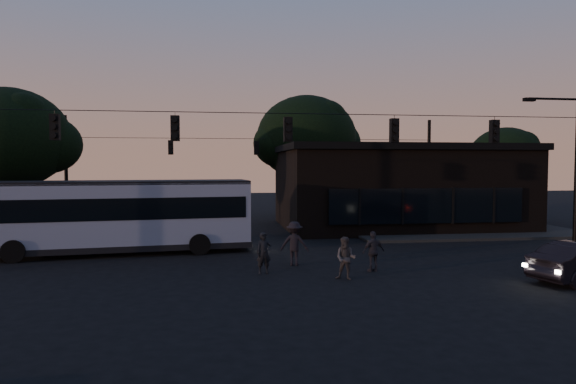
{
  "coord_description": "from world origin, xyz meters",
  "views": [
    {
      "loc": [
        -2.97,
        -16.74,
        4.08
      ],
      "look_at": [
        0.0,
        4.0,
        3.0
      ],
      "focal_mm": 32.0,
      "sensor_mm": 36.0,
      "label": 1
    }
  ],
  "objects": [
    {
      "name": "ground",
      "position": [
        0.0,
        0.0,
        0.0
      ],
      "size": [
        120.0,
        120.0,
        0.0
      ],
      "primitive_type": "plane",
      "color": "black",
      "rests_on": "ground"
    },
    {
      "name": "sidewalk_far_right",
      "position": [
        12.0,
        14.0,
        0.07
      ],
      "size": [
        14.0,
        10.0,
        0.15
      ],
      "primitive_type": "cube",
      "color": "black",
      "rests_on": "ground"
    },
    {
      "name": "sidewalk_far_left",
      "position": [
        -14.0,
        14.0,
        0.07
      ],
      "size": [
        14.0,
        10.0,
        0.15
      ],
      "primitive_type": "cube",
      "color": "black",
      "rests_on": "ground"
    },
    {
      "name": "building",
      "position": [
        9.0,
        15.97,
        2.71
      ],
      "size": [
        15.4,
        10.41,
        5.4
      ],
      "color": "black",
      "rests_on": "ground"
    },
    {
      "name": "tree_behind",
      "position": [
        4.0,
        22.0,
        6.19
      ],
      "size": [
        7.6,
        7.6,
        9.43
      ],
      "color": "black",
      "rests_on": "ground"
    },
    {
      "name": "tree_right",
      "position": [
        18.0,
        18.0,
        4.63
      ],
      "size": [
        5.2,
        5.2,
        6.86
      ],
      "color": "black",
      "rests_on": "ground"
    },
    {
      "name": "tree_left",
      "position": [
        -14.0,
        13.0,
        5.57
      ],
      "size": [
        6.4,
        6.4,
        8.3
      ],
      "color": "black",
      "rests_on": "ground"
    },
    {
      "name": "signal_rig_near",
      "position": [
        0.0,
        4.0,
        4.45
      ],
      "size": [
        26.24,
        0.3,
        7.5
      ],
      "color": "black",
      "rests_on": "ground"
    },
    {
      "name": "signal_rig_far",
      "position": [
        0.0,
        20.0,
        4.2
      ],
      "size": [
        26.24,
        0.3,
        7.5
      ],
      "color": "black",
      "rests_on": "ground"
    },
    {
      "name": "bus",
      "position": [
        -7.37,
        7.77,
        1.9
      ],
      "size": [
        12.23,
        4.1,
        3.38
      ],
      "rotation": [
        0.0,
        0.0,
        0.11
      ],
      "color": "gray",
      "rests_on": "ground"
    },
    {
      "name": "pedestrian_a",
      "position": [
        -1.15,
        2.4,
        0.78
      ],
      "size": [
        0.61,
        0.45,
        1.56
      ],
      "primitive_type": "imported",
      "rotation": [
        0.0,
        0.0,
        0.14
      ],
      "color": "black",
      "rests_on": "ground"
    },
    {
      "name": "pedestrian_b",
      "position": [
        1.65,
        0.95,
        0.77
      ],
      "size": [
        0.93,
        0.86,
        1.54
      ],
      "primitive_type": "imported",
      "rotation": [
        0.0,
        0.0,
        -0.48
      ],
      "color": "#3B3635",
      "rests_on": "ground"
    },
    {
      "name": "pedestrian_c",
      "position": [
        3.06,
        2.16,
        0.78
      ],
      "size": [
        0.98,
        0.57,
        1.56
      ],
      "primitive_type": "imported",
      "rotation": [
        0.0,
        0.0,
        3.36
      ],
      "color": "#222128",
      "rests_on": "ground"
    },
    {
      "name": "pedestrian_d",
      "position": [
        0.24,
        3.82,
        0.9
      ],
      "size": [
        1.3,
        0.95,
        1.8
      ],
      "primitive_type": "imported",
      "rotation": [
        0.0,
        0.0,
        2.88
      ],
      "color": "black",
      "rests_on": "ground"
    }
  ]
}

